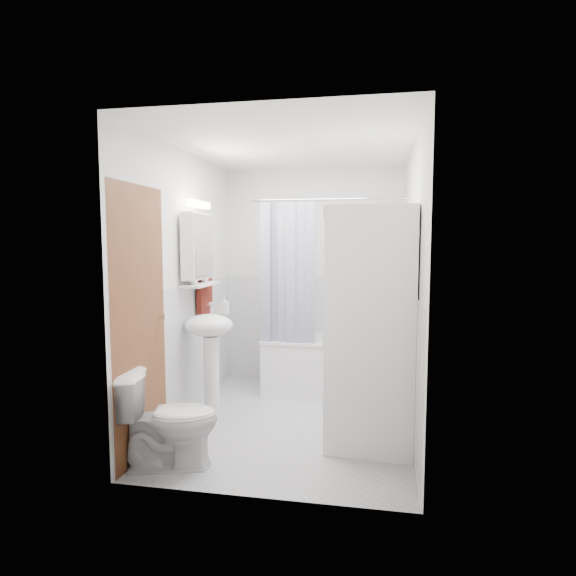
% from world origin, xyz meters
% --- Properties ---
extents(floor, '(2.60, 2.60, 0.00)m').
position_xyz_m(floor, '(0.00, 0.00, 0.00)').
color(floor, '#B7B7BC').
rests_on(floor, ground).
extents(room_walls, '(2.60, 2.60, 2.60)m').
position_xyz_m(room_walls, '(0.00, 0.00, 1.49)').
color(room_walls, white).
rests_on(room_walls, ground).
extents(wainscot, '(1.98, 2.58, 2.58)m').
position_xyz_m(wainscot, '(0.00, 0.29, 0.60)').
color(wainscot, silver).
rests_on(wainscot, ground).
extents(door, '(0.05, 2.00, 2.00)m').
position_xyz_m(door, '(-0.95, -0.55, 1.00)').
color(door, brown).
rests_on(door, ground).
extents(bathtub, '(1.53, 0.72, 0.58)m').
position_xyz_m(bathtub, '(0.31, 0.92, 0.32)').
color(bathtub, white).
rests_on(bathtub, ground).
extents(tub_spout, '(0.04, 0.12, 0.04)m').
position_xyz_m(tub_spout, '(0.51, 1.25, 0.90)').
color(tub_spout, silver).
rests_on(tub_spout, room_walls).
extents(curtain_rod, '(1.71, 0.02, 0.02)m').
position_xyz_m(curtain_rod, '(0.31, 0.62, 2.00)').
color(curtain_rod, silver).
rests_on(curtain_rod, room_walls).
extents(shower_curtain, '(0.55, 0.02, 1.45)m').
position_xyz_m(shower_curtain, '(-0.17, 0.62, 1.25)').
color(shower_curtain, '#151F49').
rests_on(shower_curtain, curtain_rod).
extents(sink, '(0.44, 0.37, 1.04)m').
position_xyz_m(sink, '(-0.75, -0.04, 0.70)').
color(sink, white).
rests_on(sink, ground).
extents(medicine_cabinet, '(0.13, 0.50, 0.71)m').
position_xyz_m(medicine_cabinet, '(-0.90, 0.10, 1.57)').
color(medicine_cabinet, white).
rests_on(medicine_cabinet, room_walls).
extents(shelf, '(0.18, 0.54, 0.02)m').
position_xyz_m(shelf, '(-0.89, 0.10, 1.20)').
color(shelf, silver).
rests_on(shelf, room_walls).
extents(shower_caddy, '(0.22, 0.06, 0.02)m').
position_xyz_m(shower_caddy, '(0.56, 1.24, 1.15)').
color(shower_caddy, silver).
rests_on(shower_caddy, room_walls).
extents(towel, '(0.07, 0.31, 0.75)m').
position_xyz_m(towel, '(-0.94, 0.35, 1.27)').
color(towel, maroon).
rests_on(towel, room_walls).
extents(washer_dryer, '(0.70, 0.69, 1.85)m').
position_xyz_m(washer_dryer, '(0.68, -0.33, 0.93)').
color(washer_dryer, white).
rests_on(washer_dryer, ground).
extents(toilet, '(0.77, 0.55, 0.68)m').
position_xyz_m(toilet, '(-0.72, -1.00, 0.34)').
color(toilet, white).
rests_on(toilet, ground).
extents(soap_pump, '(0.08, 0.17, 0.08)m').
position_xyz_m(soap_pump, '(-0.71, 0.25, 0.95)').
color(soap_pump, gray).
rests_on(soap_pump, sink).
extents(shelf_bottle, '(0.07, 0.18, 0.07)m').
position_xyz_m(shelf_bottle, '(-0.89, -0.05, 1.25)').
color(shelf_bottle, gray).
rests_on(shelf_bottle, shelf).
extents(shelf_cup, '(0.10, 0.09, 0.10)m').
position_xyz_m(shelf_cup, '(-0.89, 0.22, 1.26)').
color(shelf_cup, gray).
rests_on(shelf_cup, shelf).
extents(shampoo_a, '(0.13, 0.17, 0.13)m').
position_xyz_m(shampoo_a, '(0.35, 1.24, 1.23)').
color(shampoo_a, gray).
rests_on(shampoo_a, shower_caddy).
extents(shampoo_b, '(0.08, 0.21, 0.08)m').
position_xyz_m(shampoo_b, '(0.47, 1.24, 1.20)').
color(shampoo_b, '#2A279E').
rests_on(shampoo_b, shower_caddy).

